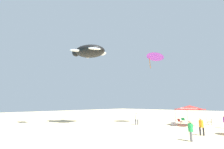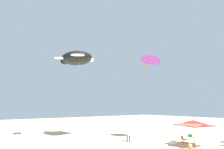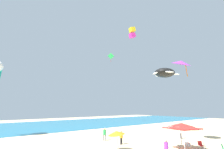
{
  "view_description": "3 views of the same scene",
  "coord_description": "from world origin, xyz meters",
  "px_view_note": "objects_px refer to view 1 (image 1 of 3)",
  "views": [
    {
      "loc": [
        -7.76,
        23.53,
        3.01
      ],
      "look_at": [
        1.77,
        13.19,
        5.58
      ],
      "focal_mm": 25.86,
      "sensor_mm": 36.0,
      "label": 1
    },
    {
      "loc": [
        -9.39,
        17.13,
        4.13
      ],
      "look_at": [
        1.77,
        8.81,
        7.06
      ],
      "focal_mm": 25.56,
      "sensor_mm": 36.0,
      "label": 2
    },
    {
      "loc": [
        -19.09,
        -11.72,
        4.57
      ],
      "look_at": [
        1.77,
        13.08,
        10.33
      ],
      "focal_mm": 29.12,
      "sensor_mm": 36.0,
      "label": 3
    }
  ],
  "objects_px": {
    "folding_chair_facing_ocean": "(183,120)",
    "cooler_box": "(173,124)",
    "kite_turtle_black": "(89,52)",
    "kite_delta_purple": "(155,56)",
    "folding_chair_near_cooler": "(180,121)",
    "person_beachcomber": "(201,125)",
    "folding_chair_right_of_tent": "(210,122)",
    "person_far_stroller": "(137,117)",
    "person_by_tent": "(191,129)",
    "canopy_tent": "(190,108)"
  },
  "relations": [
    {
      "from": "folding_chair_right_of_tent",
      "to": "person_beachcomber",
      "type": "distance_m",
      "value": 9.87
    },
    {
      "from": "person_beachcomber",
      "to": "cooler_box",
      "type": "bearing_deg",
      "value": 107.51
    },
    {
      "from": "person_far_stroller",
      "to": "canopy_tent",
      "type": "bearing_deg",
      "value": 169.9
    },
    {
      "from": "folding_chair_facing_ocean",
      "to": "folding_chair_right_of_tent",
      "type": "bearing_deg",
      "value": 167.99
    },
    {
      "from": "cooler_box",
      "to": "kite_turtle_black",
      "type": "bearing_deg",
      "value": 43.31
    },
    {
      "from": "folding_chair_facing_ocean",
      "to": "person_beachcomber",
      "type": "distance_m",
      "value": 11.06
    },
    {
      "from": "person_by_tent",
      "to": "kite_delta_purple",
      "type": "height_order",
      "value": "kite_delta_purple"
    },
    {
      "from": "canopy_tent",
      "to": "kite_turtle_black",
      "type": "distance_m",
      "value": 16.88
    },
    {
      "from": "person_by_tent",
      "to": "canopy_tent",
      "type": "bearing_deg",
      "value": -14.79
    },
    {
      "from": "person_far_stroller",
      "to": "folding_chair_right_of_tent",
      "type": "bearing_deg",
      "value": -179.75
    },
    {
      "from": "folding_chair_near_cooler",
      "to": "folding_chair_facing_ocean",
      "type": "bearing_deg",
      "value": -52.88
    },
    {
      "from": "cooler_box",
      "to": "kite_turtle_black",
      "type": "height_order",
      "value": "kite_turtle_black"
    },
    {
      "from": "folding_chair_right_of_tent",
      "to": "person_beachcomber",
      "type": "bearing_deg",
      "value": -0.53
    },
    {
      "from": "folding_chair_right_of_tent",
      "to": "person_beachcomber",
      "type": "relative_size",
      "value": 0.49
    },
    {
      "from": "person_beachcomber",
      "to": "kite_turtle_black",
      "type": "relative_size",
      "value": 0.28
    },
    {
      "from": "kite_turtle_black",
      "to": "cooler_box",
      "type": "bearing_deg",
      "value": -155.32
    },
    {
      "from": "folding_chair_near_cooler",
      "to": "cooler_box",
      "type": "relative_size",
      "value": 1.11
    },
    {
      "from": "folding_chair_near_cooler",
      "to": "person_by_tent",
      "type": "relative_size",
      "value": 0.49
    },
    {
      "from": "folding_chair_right_of_tent",
      "to": "person_far_stroller",
      "type": "distance_m",
      "value": 10.75
    },
    {
      "from": "folding_chair_facing_ocean",
      "to": "cooler_box",
      "type": "xyz_separation_m",
      "value": [
        0.05,
        3.95,
        -0.27
      ]
    },
    {
      "from": "canopy_tent",
      "to": "kite_turtle_black",
      "type": "height_order",
      "value": "kite_turtle_black"
    },
    {
      "from": "person_by_tent",
      "to": "kite_turtle_black",
      "type": "bearing_deg",
      "value": 55.7
    },
    {
      "from": "folding_chair_near_cooler",
      "to": "folding_chair_right_of_tent",
      "type": "relative_size",
      "value": 1.0
    },
    {
      "from": "folding_chair_near_cooler",
      "to": "person_beachcomber",
      "type": "relative_size",
      "value": 0.49
    },
    {
      "from": "folding_chair_near_cooler",
      "to": "person_beachcomber",
      "type": "height_order",
      "value": "person_beachcomber"
    },
    {
      "from": "cooler_box",
      "to": "person_beachcomber",
      "type": "distance_m",
      "value": 7.84
    },
    {
      "from": "folding_chair_facing_ocean",
      "to": "kite_delta_purple",
      "type": "relative_size",
      "value": 0.27
    },
    {
      "from": "canopy_tent",
      "to": "person_far_stroller",
      "type": "height_order",
      "value": "canopy_tent"
    },
    {
      "from": "folding_chair_right_of_tent",
      "to": "kite_delta_purple",
      "type": "relative_size",
      "value": 0.27
    },
    {
      "from": "canopy_tent",
      "to": "person_by_tent",
      "type": "xyz_separation_m",
      "value": [
        -3.0,
        9.86,
        -1.53
      ]
    },
    {
      "from": "cooler_box",
      "to": "person_by_tent",
      "type": "height_order",
      "value": "person_by_tent"
    },
    {
      "from": "person_beachcomber",
      "to": "kite_delta_purple",
      "type": "bearing_deg",
      "value": 121.14
    },
    {
      "from": "cooler_box",
      "to": "kite_turtle_black",
      "type": "xyz_separation_m",
      "value": [
        9.02,
        8.5,
        10.85
      ]
    },
    {
      "from": "kite_delta_purple",
      "to": "person_far_stroller",
      "type": "bearing_deg",
      "value": -132.21
    },
    {
      "from": "folding_chair_near_cooler",
      "to": "folding_chair_facing_ocean",
      "type": "xyz_separation_m",
      "value": [
        0.27,
        -2.21,
        0.0
      ]
    },
    {
      "from": "person_beachcomber",
      "to": "kite_turtle_black",
      "type": "height_order",
      "value": "kite_turtle_black"
    },
    {
      "from": "folding_chair_facing_ocean",
      "to": "kite_turtle_black",
      "type": "xyz_separation_m",
      "value": [
        9.07,
        12.45,
        10.57
      ]
    },
    {
      "from": "canopy_tent",
      "to": "person_by_tent",
      "type": "bearing_deg",
      "value": 106.9
    },
    {
      "from": "folding_chair_right_of_tent",
      "to": "person_far_stroller",
      "type": "xyz_separation_m",
      "value": [
        8.05,
        7.11,
        0.55
      ]
    },
    {
      "from": "person_far_stroller",
      "to": "kite_turtle_black",
      "type": "distance_m",
      "value": 12.36
    },
    {
      "from": "kite_delta_purple",
      "to": "folding_chair_facing_ocean",
      "type": "bearing_deg",
      "value": 76.67
    },
    {
      "from": "person_beachcomber",
      "to": "folding_chair_right_of_tent",
      "type": "bearing_deg",
      "value": 73.27
    },
    {
      "from": "canopy_tent",
      "to": "person_by_tent",
      "type": "relative_size",
      "value": 2.21
    },
    {
      "from": "folding_chair_near_cooler",
      "to": "cooler_box",
      "type": "height_order",
      "value": "folding_chair_near_cooler"
    },
    {
      "from": "canopy_tent",
      "to": "person_beachcomber",
      "type": "relative_size",
      "value": 2.19
    },
    {
      "from": "person_beachcomber",
      "to": "person_far_stroller",
      "type": "bearing_deg",
      "value": 139.77
    },
    {
      "from": "folding_chair_right_of_tent",
      "to": "folding_chair_facing_ocean",
      "type": "relative_size",
      "value": 1.0
    },
    {
      "from": "kite_turtle_black",
      "to": "kite_delta_purple",
      "type": "bearing_deg",
      "value": -152.9
    },
    {
      "from": "cooler_box",
      "to": "person_beachcomber",
      "type": "relative_size",
      "value": 0.44
    },
    {
      "from": "folding_chair_near_cooler",
      "to": "folding_chair_facing_ocean",
      "type": "height_order",
      "value": "same"
    }
  ]
}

